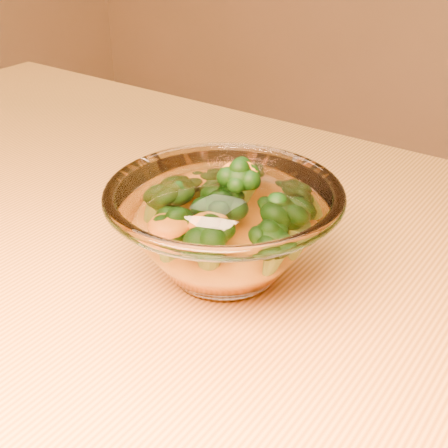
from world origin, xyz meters
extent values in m
cube|color=#CA8C3C|center=(0.00, 0.00, 0.73)|extent=(1.20, 0.80, 0.04)
cylinder|color=brown|center=(-0.54, 0.34, 0.35)|extent=(0.06, 0.06, 0.71)
ellipsoid|color=white|center=(0.10, 0.04, 0.76)|extent=(0.09, 0.09, 0.02)
torus|color=white|center=(0.10, 0.04, 0.83)|extent=(0.20, 0.20, 0.01)
ellipsoid|color=#D65912|center=(0.10, 0.04, 0.78)|extent=(0.12, 0.12, 0.03)
camera|label=1|loc=(0.37, -0.34, 1.06)|focal=50.00mm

